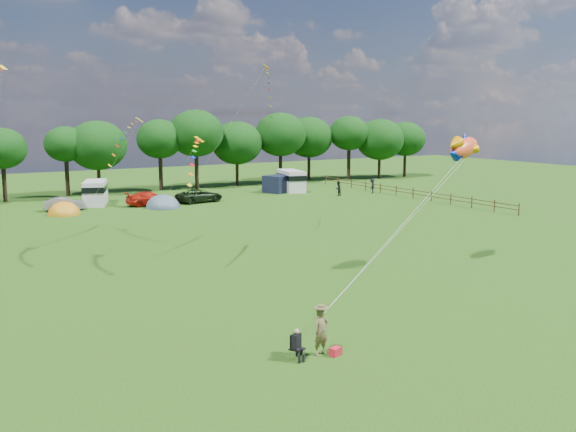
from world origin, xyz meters
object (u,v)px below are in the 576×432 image
walker_a (338,189)px  walker_b (372,186)px  car_b (65,204)px  fish_kite (462,148)px  campervan_c (95,192)px  campervan_d (291,180)px  tent_greyblue (163,207)px  kite_flyer (321,332)px  tent_orange (64,214)px  car_c (150,199)px  car_d (200,196)px  camp_chair (296,341)px

walker_a → walker_b: walker_b is taller
car_b → fish_kite: size_ratio=1.03×
campervan_c → campervan_d: size_ratio=0.99×
tent_greyblue → walker_a: walker_a is taller
kite_flyer → fish_kite: size_ratio=0.53×
tent_orange → kite_flyer: kite_flyer is taller
campervan_d → campervan_c: bearing=101.7°
tent_orange → car_c: bearing=10.2°
car_b → car_d: size_ratio=0.71×
fish_kite → tent_greyblue: bearing=83.4°
tent_orange → camp_chair: (-0.17, -43.45, 0.75)m
campervan_d → fish_kite: size_ratio=1.56×
tent_greyblue → kite_flyer: size_ratio=2.03×
tent_greyblue → camp_chair: bearing=-103.2°
campervan_d → walker_a: (2.44, -6.84, -0.56)m
car_b → walker_b: 36.07m
walker_a → tent_greyblue: bearing=-25.9°
car_b → car_d: car_d is taller
kite_flyer → campervan_d: bearing=54.1°
car_c → kite_flyer: bearing=171.0°
campervan_c → tent_orange: campervan_c is taller
car_b → camp_chair: car_b is taller
tent_greyblue → fish_kite: fish_kite is taller
car_c → campervan_c: bearing=53.5°
walker_a → car_b: bearing=-30.7°
car_c → car_d: bearing=-92.6°
kite_flyer → camp_chair: (-1.14, 0.09, -0.21)m
car_b → fish_kite: 41.96m
tent_orange → kite_flyer: 43.56m
campervan_d → car_d: bearing=117.3°
tent_orange → campervan_d: bearing=9.5°
campervan_d → kite_flyer: 55.87m
tent_greyblue → camp_chair: (-10.07, -42.88, 0.75)m
car_c → kite_flyer: (-8.34, -45.22, 0.24)m
tent_greyblue → fish_kite: 36.28m
kite_flyer → walker_b: (35.45, 41.43, -0.09)m
car_c → campervan_d: bearing=-79.4°
campervan_d → camp_chair: campervan_d is taller
fish_kite → campervan_d: bearing=55.3°
car_b → tent_orange: 2.84m
car_d → walker_a: 16.82m
car_b → car_c: 8.69m
car_d → campervan_d: (14.05, 3.55, 0.69)m
camp_chair → car_c: bearing=53.9°
car_d → kite_flyer: size_ratio=2.73×
car_c → car_d: car_c is taller
car_c → campervan_d: 19.86m
tent_orange → camp_chair: camp_chair is taller
car_c → campervan_d: campervan_d is taller
tent_orange → tent_greyblue: (9.91, -0.57, -0.00)m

